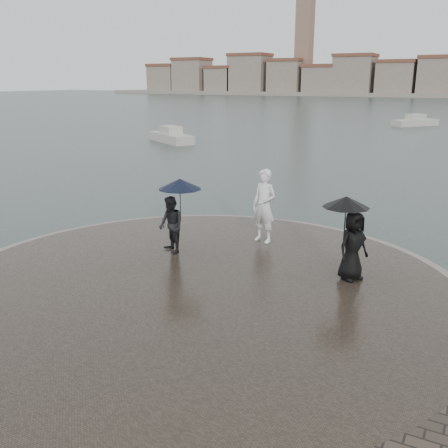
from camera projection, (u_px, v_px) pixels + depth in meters
The scene contains 6 objects.
ground at pixel (93, 371), 8.68m from camera, with size 400.00×400.00×0.00m, color #2B3835.
kerb_ring at pixel (197, 291), 11.59m from camera, with size 12.50×12.50×0.32m, color gray.
quay_tip at pixel (197, 290), 11.59m from camera, with size 11.90×11.90×0.36m, color #2D261E.
statue at pixel (264, 206), 14.24m from camera, with size 0.77×0.51×2.12m, color white.
visitor_left at pixel (174, 211), 13.27m from camera, with size 1.30×1.16×2.04m.
visitor_right at pixel (351, 232), 11.52m from camera, with size 1.23×1.13×1.95m.
Camera 1 is at (5.66, -5.61, 4.87)m, focal length 40.00 mm.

